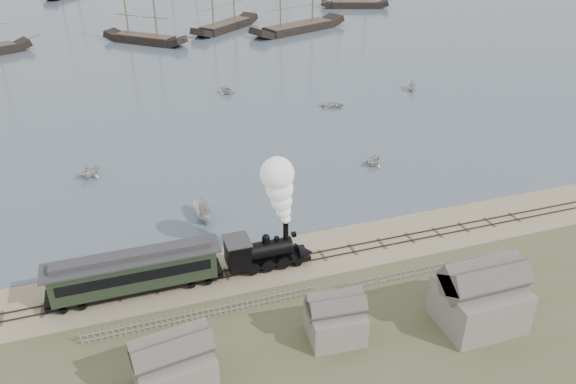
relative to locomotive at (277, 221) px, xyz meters
name	(u,v)px	position (x,y,z in m)	size (l,w,h in m)	color
ground	(264,253)	(-0.66, 2.00, -4.58)	(600.00, 600.00, 0.00)	gray
rail_track	(270,265)	(-0.66, 0.00, -4.54)	(120.00, 1.80, 0.16)	#3A291F
picket_fence_west	(210,317)	(-7.16, -5.00, -4.58)	(19.00, 0.10, 1.20)	slate
picket_fence_east	(426,274)	(11.84, -5.50, -4.58)	(15.00, 0.10, 1.20)	slate
shed_mid	(334,336)	(1.34, -10.00, -4.58)	(4.00, 3.50, 3.60)	slate
shed_right	(475,322)	(12.34, -12.00, -4.58)	(6.00, 5.00, 5.10)	slate
locomotive	(277,221)	(0.00, 0.00, 0.00)	(7.97, 2.98, 9.94)	black
passenger_coach	(134,271)	(-12.21, 0.00, -2.41)	(14.13, 2.73, 3.43)	black
beached_dinghy	(257,251)	(-1.35, 2.06, -4.17)	(3.91, 2.79, 0.81)	#BAB9B1
rowboat_1	(89,171)	(-15.51, 23.01, -3.72)	(3.04, 2.62, 1.60)	#BAB9B1
rowboat_2	(202,212)	(-4.86, 9.79, -3.77)	(3.87, 1.46, 1.49)	#BAB9B1
rowboat_3	(333,105)	(19.93, 35.48, -4.16)	(3.46, 2.47, 0.72)	#BAB9B1
rowboat_4	(374,160)	(17.01, 15.44, -3.83)	(2.61, 2.25, 1.38)	#BAB9B1
rowboat_5	(412,87)	(35.26, 38.82, -3.91)	(3.16, 1.19, 1.22)	#BAB9B1
rowboat_7	(227,89)	(6.07, 46.62, -3.73)	(3.00, 2.59, 1.58)	#BAB9B1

